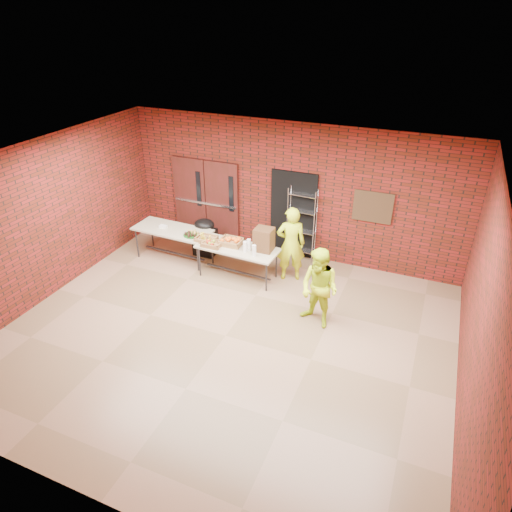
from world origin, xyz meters
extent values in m
cube|color=olive|center=(0.00, 0.00, -0.02)|extent=(8.00, 7.00, 0.04)
cube|color=silver|center=(0.00, 0.00, 3.22)|extent=(8.00, 7.00, 0.04)
cube|color=maroon|center=(0.00, 3.52, 1.60)|extent=(8.00, 0.04, 3.20)
cube|color=maroon|center=(0.00, -3.52, 1.60)|extent=(8.00, 0.04, 3.20)
cube|color=maroon|center=(-4.02, 0.00, 1.60)|extent=(0.04, 7.00, 3.20)
cube|color=maroon|center=(4.02, 0.00, 1.60)|extent=(0.04, 7.00, 3.20)
cube|color=#4B1615|center=(-2.65, 3.44, 1.05)|extent=(0.88, 0.08, 2.10)
cube|color=#4B1615|center=(-1.75, 3.44, 1.05)|extent=(0.88, 0.08, 2.10)
cube|color=black|center=(-2.37, 3.39, 1.35)|extent=(0.12, 0.02, 0.90)
cube|color=black|center=(-1.47, 3.39, 1.35)|extent=(0.12, 0.02, 0.90)
cube|color=#B3B3BA|center=(-2.20, 3.38, 1.00)|extent=(1.70, 0.04, 0.05)
cube|color=black|center=(0.10, 3.46, 1.05)|extent=(1.10, 0.06, 2.10)
cube|color=#432C1B|center=(1.90, 3.45, 1.55)|extent=(0.85, 0.04, 0.70)
cube|color=tan|center=(-2.45, 2.19, 0.75)|extent=(1.89, 0.84, 0.04)
cube|color=#2E2E33|center=(-2.45, 2.19, 0.12)|extent=(1.66, 0.10, 0.03)
cylinder|color=#2E2E33|center=(-3.27, 2.50, 0.36)|extent=(0.04, 0.04, 0.72)
cylinder|color=#2E2E33|center=(-1.62, 2.50, 0.36)|extent=(0.04, 0.04, 0.72)
cylinder|color=#2E2E33|center=(-3.27, 1.88, 0.36)|extent=(0.04, 0.04, 0.72)
cylinder|color=#2E2E33|center=(-1.62, 1.88, 0.36)|extent=(0.04, 0.04, 0.72)
cube|color=tan|center=(-0.67, 2.00, 0.72)|extent=(1.84, 0.84, 0.04)
cube|color=#2E2E33|center=(-0.67, 2.00, 0.12)|extent=(1.60, 0.12, 0.03)
cylinder|color=#2E2E33|center=(-1.47, 2.30, 0.35)|extent=(0.04, 0.04, 0.70)
cylinder|color=#2E2E33|center=(0.14, 2.30, 0.35)|extent=(0.04, 0.04, 0.70)
cylinder|color=#2E2E33|center=(-1.47, 1.70, 0.35)|extent=(0.04, 0.04, 0.70)
cylinder|color=#2E2E33|center=(0.14, 1.70, 0.35)|extent=(0.04, 0.04, 0.70)
cube|color=#A37841|center=(-1.43, 1.99, 0.78)|extent=(0.45, 0.35, 0.07)
cube|color=#A37841|center=(-0.86, 2.07, 0.78)|extent=(0.49, 0.38, 0.08)
cube|color=#A37841|center=(-1.21, 1.84, 0.77)|extent=(0.41, 0.32, 0.06)
cylinder|color=#154D14|center=(-1.85, 2.08, 0.77)|extent=(0.39, 0.39, 0.01)
cube|color=white|center=(-2.68, 2.17, 0.79)|extent=(0.17, 0.11, 0.06)
cube|color=#4E351A|center=(-0.09, 2.11, 1.00)|extent=(0.39, 0.35, 0.51)
cylinder|color=white|center=(-0.43, 1.88, 0.86)|extent=(0.08, 0.08, 0.24)
cylinder|color=white|center=(-0.18, 1.79, 0.87)|extent=(0.08, 0.08, 0.25)
cylinder|color=white|center=(-0.39, 1.98, 0.87)|extent=(0.09, 0.09, 0.26)
cube|color=black|center=(-1.85, 2.66, 0.32)|extent=(0.51, 0.42, 0.64)
ellipsoid|color=black|center=(-1.85, 2.66, 0.78)|extent=(0.50, 0.43, 0.28)
imported|color=#C7E919|center=(0.42, 2.39, 0.86)|extent=(0.74, 0.62, 1.71)
imported|color=#C7E919|center=(1.45, 1.03, 0.80)|extent=(0.94, 0.85, 1.59)
camera|label=1|loc=(3.11, -5.92, 5.43)|focal=32.00mm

